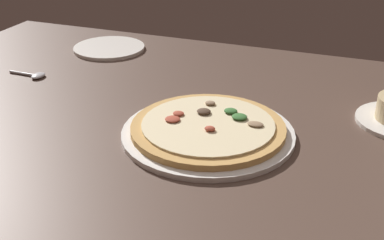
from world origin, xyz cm
name	(u,v)px	position (x,y,z in cm)	size (l,w,h in cm)	color
dining_table	(176,143)	(0.00, 0.00, 2.00)	(150.00, 110.00, 4.00)	brown
pizza_main	(208,130)	(5.82, 1.35, 5.21)	(32.00, 32.00, 3.35)	white
side_plate	(109,48)	(-35.72, 38.65, 4.45)	(19.24, 19.24, 0.90)	silver
spoon	(34,75)	(-42.34, 14.49, 4.46)	(9.64, 4.06, 1.00)	silver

